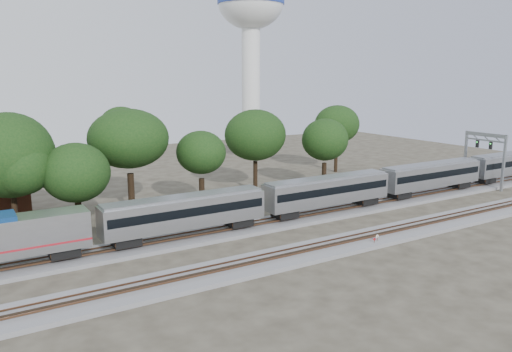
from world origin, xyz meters
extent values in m
plane|color=#383328|center=(0.00, 0.00, 0.00)|extent=(160.00, 160.00, 0.00)
cube|color=slate|center=(0.00, 6.00, 0.20)|extent=(160.00, 5.00, 0.40)
cube|color=brown|center=(0.00, 5.28, 0.66)|extent=(160.00, 0.08, 0.15)
cube|color=brown|center=(0.00, 6.72, 0.66)|extent=(160.00, 0.08, 0.15)
cube|color=slate|center=(0.00, -4.00, 0.20)|extent=(160.00, 5.00, 0.40)
cube|color=brown|center=(0.00, -4.72, 0.66)|extent=(160.00, 0.08, 0.15)
cube|color=brown|center=(0.00, -3.28, 0.66)|extent=(160.00, 0.08, 0.15)
cube|color=#B2B4BA|center=(-24.58, 6.00, 3.33)|extent=(10.80, 3.06, 3.36)
cube|color=maroon|center=(-25.81, 6.00, 2.46)|extent=(13.25, 3.10, 0.18)
cube|color=black|center=(-21.48, 6.00, 1.19)|extent=(2.65, 2.24, 0.92)
cube|color=#B2B4BA|center=(-9.21, 6.00, 3.18)|extent=(17.74, 3.06, 3.06)
cube|color=black|center=(-9.21, 6.00, 3.48)|extent=(17.12, 3.11, 0.92)
cube|color=gray|center=(-9.21, 6.00, 4.76)|extent=(17.33, 2.45, 0.36)
cube|color=black|center=(-15.63, 6.00, 1.19)|extent=(2.65, 2.24, 0.92)
cube|color=black|center=(-2.79, 6.00, 1.19)|extent=(2.65, 2.24, 0.92)
cube|color=#B2B4BA|center=(9.94, 6.00, 3.18)|extent=(17.74, 3.06, 3.06)
cube|color=black|center=(9.94, 6.00, 3.48)|extent=(17.12, 3.11, 0.92)
cube|color=gray|center=(9.94, 6.00, 4.76)|extent=(17.33, 2.45, 0.36)
cube|color=black|center=(3.52, 6.00, 1.19)|extent=(2.65, 2.24, 0.92)
cube|color=black|center=(16.36, 6.00, 1.19)|extent=(2.65, 2.24, 0.92)
cube|color=#B2B4BA|center=(29.09, 6.00, 3.18)|extent=(17.74, 3.06, 3.06)
cube|color=black|center=(29.09, 6.00, 3.48)|extent=(17.12, 3.11, 0.92)
cube|color=gray|center=(29.09, 6.00, 4.76)|extent=(17.33, 2.45, 0.36)
cube|color=black|center=(22.66, 6.00, 1.19)|extent=(2.65, 2.24, 0.92)
cube|color=black|center=(35.51, 6.00, 1.19)|extent=(2.65, 2.24, 0.92)
cube|color=#B2B4BA|center=(48.23, 6.00, 3.18)|extent=(17.74, 3.06, 3.06)
cube|color=black|center=(48.23, 6.00, 3.48)|extent=(17.12, 3.11, 0.92)
cube|color=gray|center=(48.23, 6.00, 4.76)|extent=(17.33, 2.45, 0.36)
cube|color=black|center=(41.81, 6.00, 1.19)|extent=(2.65, 2.24, 0.92)
cylinder|color=#512D19|center=(6.67, -5.63, 0.40)|extent=(0.05, 0.05, 0.80)
cylinder|color=#A10B18|center=(6.67, -5.63, 0.75)|extent=(0.27, 0.14, 0.28)
cylinder|color=#512D19|center=(7.28, -5.41, 0.48)|extent=(0.06, 0.06, 0.96)
cylinder|color=silver|center=(7.28, -5.41, 0.91)|extent=(0.34, 0.07, 0.34)
cube|color=#512D19|center=(6.47, -5.61, 0.15)|extent=(0.55, 0.40, 0.30)
cylinder|color=silver|center=(25.77, 51.27, 13.64)|extent=(3.90, 3.90, 27.29)
cone|color=silver|center=(25.77, 51.27, 1.95)|extent=(6.24, 6.24, 3.90)
ellipsoid|color=silver|center=(25.77, 51.27, 32.40)|extent=(13.64, 13.64, 11.60)
cylinder|color=navy|center=(25.77, 51.27, 32.40)|extent=(13.80, 13.80, 1.56)
cube|color=gray|center=(41.12, 2.66, 4.29)|extent=(0.33, 0.33, 8.58)
cube|color=gray|center=(41.12, 9.34, 4.29)|extent=(0.33, 0.33, 8.58)
cube|color=gray|center=(41.12, 6.00, 8.30)|extent=(0.38, 7.06, 0.57)
cube|color=gray|center=(41.12, 6.00, 7.44)|extent=(0.24, 7.06, 0.24)
cube|color=black|center=(40.84, 4.86, 6.77)|extent=(0.24, 0.48, 1.14)
cube|color=black|center=(40.84, 7.14, 6.77)|extent=(0.24, 0.48, 1.14)
cylinder|color=black|center=(-24.23, 18.68, 2.36)|extent=(0.70, 0.70, 4.71)
ellipsoid|color=black|center=(-24.23, 18.68, 8.75)|extent=(8.89, 8.89, 7.55)
cylinder|color=black|center=(-18.09, 15.38, 1.81)|extent=(0.70, 0.70, 3.63)
ellipsoid|color=black|center=(-18.09, 15.38, 6.74)|extent=(6.84, 6.84, 5.81)
cylinder|color=black|center=(-10.63, 19.88, 2.57)|extent=(0.70, 0.70, 5.15)
ellipsoid|color=black|center=(-10.63, 19.88, 9.56)|extent=(9.71, 9.71, 8.25)
cylinder|color=black|center=(-2.01, 17.27, 2.01)|extent=(0.70, 0.70, 4.03)
ellipsoid|color=black|center=(-2.01, 17.27, 7.48)|extent=(7.60, 7.60, 6.46)
cylinder|color=black|center=(9.15, 22.07, 2.31)|extent=(0.70, 0.70, 4.62)
ellipsoid|color=black|center=(9.15, 22.07, 8.58)|extent=(8.72, 8.72, 7.41)
cylinder|color=black|center=(18.79, 17.61, 2.09)|extent=(0.70, 0.70, 4.17)
ellipsoid|color=black|center=(18.79, 17.61, 7.75)|extent=(7.87, 7.87, 6.69)
cylinder|color=black|center=(29.88, 27.93, 2.34)|extent=(0.70, 0.70, 4.69)
ellipsoid|color=black|center=(29.88, 27.93, 8.70)|extent=(8.84, 8.84, 7.51)
camera|label=1|loc=(-29.13, -41.08, 17.18)|focal=35.00mm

